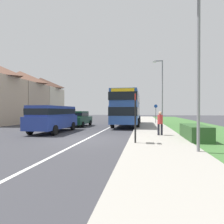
{
  "coord_description": "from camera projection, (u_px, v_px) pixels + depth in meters",
  "views": [
    {
      "loc": [
        3.39,
        -10.53,
        1.73
      ],
      "look_at": [
        0.66,
        5.6,
        1.6
      ],
      "focal_mm": 29.61,
      "sensor_mm": 36.0,
      "label": 1
    }
  ],
  "objects": [
    {
      "name": "grass_verge_seaward",
      "position": [
        205.0,
        131.0,
        15.45
      ],
      "size": [
        6.0,
        68.0,
        0.08
      ],
      "primitive_type": "cube",
      "color": "#3D6B33",
      "rests_on": "ground_plane"
    },
    {
      "name": "pedestrian_at_stop",
      "position": [
        160.0,
        122.0,
        12.07
      ],
      "size": [
        0.34,
        0.34,
        1.67
      ],
      "color": "#23232D",
      "rests_on": "ground_plane"
    },
    {
      "name": "street_lamp_near",
      "position": [
        196.0,
        44.0,
        7.24
      ],
      "size": [
        1.14,
        0.2,
        7.61
      ],
      "color": "slate",
      "rests_on": "ground_plane"
    },
    {
      "name": "parked_van_blue",
      "position": [
        54.0,
        117.0,
        14.68
      ],
      "size": [
        2.11,
        5.39,
        2.08
      ],
      "color": "navy",
      "rests_on": "ground_plane"
    },
    {
      "name": "house_terrace_far_side",
      "position": [
        20.0,
        97.0,
        27.83
      ],
      "size": [
        6.59,
        16.98,
        7.68
      ],
      "color": "#C1A88E",
      "rests_on": "ground_plane"
    },
    {
      "name": "street_lamp_mid",
      "position": [
        161.0,
        88.0,
        21.14
      ],
      "size": [
        1.14,
        0.2,
        7.48
      ],
      "color": "slate",
      "rests_on": "ground_plane"
    },
    {
      "name": "pavement_near_side",
      "position": [
        153.0,
        130.0,
        16.17
      ],
      "size": [
        3.2,
        68.0,
        0.12
      ],
      "primitive_type": "cube",
      "color": "#9E998E",
      "rests_on": "ground_plane"
    },
    {
      "name": "cycle_route_sign",
      "position": [
        156.0,
        113.0,
        23.95
      ],
      "size": [
        0.44,
        0.08,
        2.52
      ],
      "color": "slate",
      "rests_on": "ground_plane"
    },
    {
      "name": "roadside_hedge",
      "position": [
        195.0,
        133.0,
        10.51
      ],
      "size": [
        1.1,
        3.09,
        0.9
      ],
      "primitive_type": "cube",
      "color": "#2D5128",
      "rests_on": "ground_plane"
    },
    {
      "name": "lane_marking_centre",
      "position": [
        110.0,
        127.0,
        18.85
      ],
      "size": [
        0.14,
        60.0,
        0.01
      ],
      "primitive_type": "cube",
      "color": "silver",
      "rests_on": "ground_plane"
    },
    {
      "name": "double_decker_bus",
      "position": [
        127.0,
        107.0,
        20.7
      ],
      "size": [
        2.8,
        9.97,
        3.7
      ],
      "color": "#284C93",
      "rests_on": "ground_plane"
    },
    {
      "name": "bus_stop_sign",
      "position": [
        135.0,
        114.0,
        9.21
      ],
      "size": [
        0.09,
        0.52,
        2.6
      ],
      "color": "black",
      "rests_on": "ground_plane"
    },
    {
      "name": "ground_plane",
      "position": [
        85.0,
        140.0,
        10.96
      ],
      "size": [
        120.0,
        120.0,
        0.0
      ],
      "primitive_type": "plane",
      "color": "#38383D"
    },
    {
      "name": "parked_car_dark_green",
      "position": [
        79.0,
        118.0,
        20.19
      ],
      "size": [
        2.0,
        4.31,
        1.66
      ],
      "color": "#19472D",
      "rests_on": "ground_plane"
    }
  ]
}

